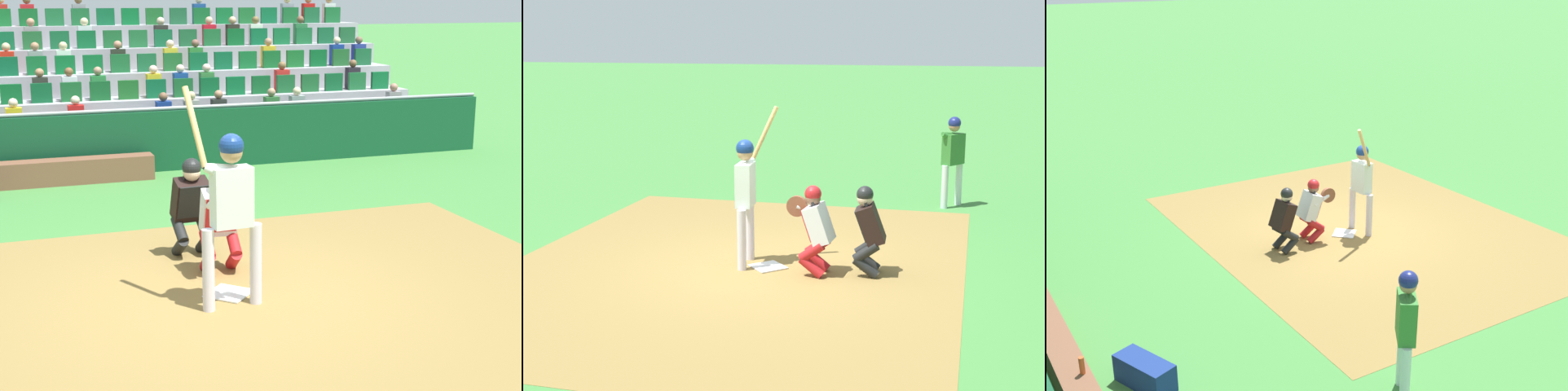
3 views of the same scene
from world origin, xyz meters
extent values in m
plane|color=#3E7C38|center=(0.00, 0.00, 0.00)|extent=(160.00, 160.00, 0.00)
cube|color=olive|center=(0.00, 0.50, 0.00)|extent=(8.48, 6.65, 0.01)
cube|color=white|center=(0.00, 0.00, 0.02)|extent=(0.62, 0.62, 0.02)
cylinder|color=silver|center=(-0.20, 0.34, 0.45)|extent=(0.14, 0.14, 0.89)
cylinder|color=silver|center=(0.33, 0.38, 0.45)|extent=(0.14, 0.14, 0.89)
cube|color=silver|center=(0.07, 0.36, 1.21)|extent=(0.43, 0.25, 0.63)
sphere|color=#AA8157|center=(0.07, 0.36, 1.68)|extent=(0.23, 0.23, 0.23)
sphere|color=navy|center=(0.07, 0.36, 1.75)|extent=(0.26, 0.26, 0.26)
cylinder|color=silver|center=(0.12, 0.33, 1.51)|extent=(0.45, 0.11, 0.14)
cylinder|color=silver|center=(0.29, 0.35, 1.51)|extent=(0.17, 0.14, 0.13)
cylinder|color=tan|center=(0.39, 0.15, 1.93)|extent=(0.18, 0.42, 0.81)
sphere|color=black|center=(0.34, 0.33, 1.54)|extent=(0.06, 0.06, 0.06)
cylinder|color=#B01A1E|center=(-0.28, -0.71, 0.15)|extent=(0.16, 0.39, 0.34)
cylinder|color=#B01A1E|center=(-0.28, -0.71, 0.37)|extent=(0.16, 0.39, 0.33)
cylinder|color=#B01A1E|center=(0.04, -0.73, 0.15)|extent=(0.16, 0.39, 0.34)
cylinder|color=#B01A1E|center=(0.04, -0.73, 0.37)|extent=(0.16, 0.39, 0.33)
cube|color=silver|center=(-0.12, -0.78, 0.74)|extent=(0.44, 0.43, 0.60)
cube|color=#B01A1E|center=(-0.12, -0.66, 0.74)|extent=(0.39, 0.22, 0.45)
sphere|color=brown|center=(-0.12, -0.69, 1.11)|extent=(0.22, 0.22, 0.22)
cube|color=black|center=(-0.12, -0.69, 1.11)|extent=(0.20, 0.11, 0.20)
sphere|color=#B01A1E|center=(-0.12, -0.69, 1.17)|extent=(0.24, 0.24, 0.24)
cylinder|color=brown|center=(0.02, -0.43, 0.95)|extent=(0.09, 0.30, 0.30)
cylinder|color=silver|center=(0.04, -0.61, 0.88)|extent=(0.13, 0.40, 0.22)
cylinder|color=black|center=(-0.11, -1.45, 0.15)|extent=(0.17, 0.39, 0.34)
cylinder|color=black|center=(-0.11, -1.45, 0.37)|extent=(0.17, 0.39, 0.33)
cylinder|color=black|center=(0.21, -1.43, 0.15)|extent=(0.17, 0.39, 0.34)
cylinder|color=black|center=(0.21, -1.43, 0.37)|extent=(0.17, 0.39, 0.33)
cube|color=black|center=(0.05, -1.50, 0.74)|extent=(0.45, 0.45, 0.60)
cube|color=black|center=(0.04, -1.37, 0.74)|extent=(0.39, 0.24, 0.45)
sphere|color=beige|center=(0.04, -1.40, 1.10)|extent=(0.22, 0.22, 0.22)
cube|color=black|center=(0.04, -1.40, 1.10)|extent=(0.21, 0.12, 0.20)
sphere|color=black|center=(0.04, -1.40, 1.17)|extent=(0.24, 0.24, 0.24)
cube|color=#104427|center=(0.00, -6.65, 0.57)|extent=(15.06, 0.24, 1.14)
cylinder|color=gray|center=(0.00, -6.65, 1.18)|extent=(15.06, 0.07, 0.07)
cube|color=brown|center=(1.78, -6.10, 0.22)|extent=(4.36, 0.40, 0.44)
cube|color=#9C9AA2|center=(0.00, -8.78, 0.25)|extent=(14.90, 0.97, 0.50)
cube|color=#185922|center=(-6.83, -8.64, 0.71)|extent=(0.44, 0.10, 0.42)
cube|color=gray|center=(-6.83, -8.88, 0.76)|extent=(0.32, 0.22, 0.52)
sphere|color=#AA715F|center=(-6.83, -8.88, 1.12)|extent=(0.19, 0.19, 0.19)
cube|color=#145423|center=(-6.21, -8.64, 0.71)|extent=(0.44, 0.10, 0.42)
cube|color=#135325|center=(-5.58, -8.64, 0.71)|extent=(0.44, 0.10, 0.42)
cube|color=#185421|center=(-4.96, -8.64, 0.71)|extent=(0.44, 0.10, 0.42)
cube|color=#0E572E|center=(-4.34, -8.64, 0.71)|extent=(0.44, 0.10, 0.42)
cube|color=gray|center=(-4.34, -8.88, 0.76)|extent=(0.32, 0.22, 0.52)
sphere|color=beige|center=(-4.34, -8.88, 1.12)|extent=(0.19, 0.19, 0.19)
cube|color=#0C502E|center=(-3.72, -8.64, 0.71)|extent=(0.44, 0.10, 0.42)
cube|color=#316C35|center=(-3.72, -8.88, 0.76)|extent=(0.32, 0.22, 0.52)
sphere|color=#9F8360|center=(-3.72, -8.88, 1.12)|extent=(0.19, 0.19, 0.19)
cube|color=#114D23|center=(-3.10, -8.64, 0.71)|extent=(0.44, 0.10, 0.42)
cube|color=#13592A|center=(-2.48, -8.64, 0.71)|extent=(0.44, 0.10, 0.42)
cube|color=#292C29|center=(-2.48, -8.88, 0.76)|extent=(0.32, 0.22, 0.52)
sphere|color=#A77558|center=(-2.48, -8.88, 1.12)|extent=(0.19, 0.19, 0.19)
cube|color=#11582D|center=(-1.86, -8.64, 0.71)|extent=(0.44, 0.10, 0.42)
cube|color=gray|center=(-1.86, -8.88, 0.76)|extent=(0.32, 0.22, 0.52)
sphere|color=tan|center=(-1.86, -8.88, 1.12)|extent=(0.19, 0.19, 0.19)
cube|color=#10582E|center=(-1.24, -8.64, 0.71)|extent=(0.44, 0.10, 0.42)
cube|color=navy|center=(-1.24, -8.88, 0.76)|extent=(0.32, 0.22, 0.52)
sphere|color=brown|center=(-1.24, -8.88, 1.12)|extent=(0.19, 0.19, 0.19)
cube|color=#0D5124|center=(-0.62, -8.64, 0.71)|extent=(0.44, 0.10, 0.42)
cube|color=#0B5823|center=(0.00, -8.64, 0.71)|extent=(0.44, 0.10, 0.42)
cube|color=#184E2E|center=(0.62, -8.64, 0.71)|extent=(0.44, 0.10, 0.42)
cube|color=red|center=(0.62, -8.88, 0.76)|extent=(0.32, 0.22, 0.52)
sphere|color=beige|center=(0.62, -8.88, 1.12)|extent=(0.19, 0.19, 0.19)
cube|color=#0D572A|center=(1.24, -8.64, 0.71)|extent=(0.44, 0.10, 0.42)
cube|color=#155B20|center=(1.86, -8.64, 0.71)|extent=(0.44, 0.10, 0.42)
cube|color=gold|center=(1.86, -8.88, 0.76)|extent=(0.32, 0.22, 0.52)
sphere|color=beige|center=(1.86, -8.88, 1.12)|extent=(0.19, 0.19, 0.19)
cube|color=#9C9AA2|center=(0.00, -9.75, 0.50)|extent=(14.90, 0.97, 1.01)
cube|color=#0D582A|center=(-6.83, -9.61, 1.22)|extent=(0.44, 0.10, 0.42)
cube|color=#185A2D|center=(-6.21, -9.61, 1.22)|extent=(0.44, 0.10, 0.42)
cube|color=#251F2A|center=(-6.21, -9.85, 1.27)|extent=(0.32, 0.22, 0.52)
sphere|color=brown|center=(-6.21, -9.85, 1.63)|extent=(0.19, 0.19, 0.19)
cube|color=#105028|center=(-5.58, -9.61, 1.22)|extent=(0.44, 0.10, 0.42)
cube|color=#185428|center=(-4.96, -9.61, 1.22)|extent=(0.44, 0.10, 0.42)
cube|color=#175329|center=(-4.34, -9.61, 1.22)|extent=(0.44, 0.10, 0.42)
cube|color=red|center=(-4.34, -9.85, 1.27)|extent=(0.32, 0.22, 0.52)
sphere|color=brown|center=(-4.34, -9.85, 1.63)|extent=(0.19, 0.19, 0.19)
cube|color=#105024|center=(-3.72, -9.61, 1.22)|extent=(0.44, 0.10, 0.42)
cube|color=#0D592A|center=(-3.10, -9.61, 1.22)|extent=(0.44, 0.10, 0.42)
cube|color=#0D4F25|center=(-2.48, -9.61, 1.22)|extent=(0.44, 0.10, 0.42)
cube|color=#317738|center=(-2.48, -9.85, 1.27)|extent=(0.32, 0.22, 0.52)
sphere|color=beige|center=(-2.48, -9.85, 1.63)|extent=(0.19, 0.19, 0.19)
cube|color=#155226|center=(-1.86, -9.61, 1.22)|extent=(0.44, 0.10, 0.42)
cube|color=navy|center=(-1.86, -9.85, 1.27)|extent=(0.32, 0.22, 0.52)
sphere|color=beige|center=(-1.86, -9.85, 1.63)|extent=(0.19, 0.19, 0.19)
cube|color=#0D532D|center=(-1.24, -9.61, 1.22)|extent=(0.44, 0.10, 0.42)
cube|color=gold|center=(-1.24, -9.85, 1.27)|extent=(0.32, 0.22, 0.52)
sphere|color=beige|center=(-1.24, -9.85, 1.63)|extent=(0.19, 0.19, 0.19)
cube|color=#195821|center=(-0.62, -9.61, 1.22)|extent=(0.44, 0.10, 0.42)
cube|color=#125022|center=(0.00, -9.61, 1.22)|extent=(0.44, 0.10, 0.42)
cube|color=#277C3B|center=(0.00, -9.85, 1.27)|extent=(0.32, 0.22, 0.52)
sphere|color=#A0795F|center=(0.00, -9.85, 1.63)|extent=(0.19, 0.19, 0.19)
cube|color=#165727|center=(0.62, -9.61, 1.22)|extent=(0.44, 0.10, 0.42)
cube|color=silver|center=(0.62, -9.85, 1.27)|extent=(0.32, 0.22, 0.52)
sphere|color=brown|center=(0.62, -9.85, 1.63)|extent=(0.19, 0.19, 0.19)
cube|color=#0E4D27|center=(1.24, -9.61, 1.22)|extent=(0.44, 0.10, 0.42)
cube|color=#2B2D25|center=(1.24, -9.85, 1.27)|extent=(0.32, 0.22, 0.52)
sphere|color=#A3714F|center=(1.24, -9.85, 1.63)|extent=(0.19, 0.19, 0.19)
cube|color=#0D5223|center=(1.86, -9.61, 1.22)|extent=(0.44, 0.10, 0.42)
cube|color=#9C9AA2|center=(0.00, -10.73, 0.76)|extent=(14.90, 0.97, 1.51)
cube|color=#154F2C|center=(-6.83, -10.58, 1.72)|extent=(0.44, 0.10, 0.42)
cube|color=navy|center=(-6.83, -10.83, 1.77)|extent=(0.32, 0.22, 0.52)
sphere|color=brown|center=(-6.83, -10.83, 2.13)|extent=(0.19, 0.19, 0.19)
cube|color=#1A5023|center=(-6.21, -10.58, 1.72)|extent=(0.44, 0.10, 0.42)
cube|color=navy|center=(-6.21, -10.83, 1.77)|extent=(0.32, 0.22, 0.52)
sphere|color=beige|center=(-6.21, -10.83, 2.13)|extent=(0.19, 0.19, 0.19)
cube|color=#0B5022|center=(-5.58, -10.58, 1.72)|extent=(0.44, 0.10, 0.42)
cube|color=#145B24|center=(-4.96, -10.58, 1.72)|extent=(0.44, 0.10, 0.42)
cube|color=#115423|center=(-4.34, -10.58, 1.72)|extent=(0.44, 0.10, 0.42)
cube|color=gold|center=(-4.34, -10.83, 1.77)|extent=(0.32, 0.22, 0.52)
sphere|color=#A47058|center=(-4.34, -10.83, 2.13)|extent=(0.19, 0.19, 0.19)
cube|color=#115A26|center=(-3.72, -10.58, 1.72)|extent=(0.44, 0.10, 0.42)
cube|color=#0D512D|center=(-3.10, -10.58, 1.72)|extent=(0.44, 0.10, 0.42)
cube|color=#0C502A|center=(-2.48, -10.58, 1.72)|extent=(0.44, 0.10, 0.42)
cube|color=#2A7A31|center=(-2.48, -10.83, 1.77)|extent=(0.32, 0.22, 0.52)
sphere|color=brown|center=(-2.48, -10.83, 2.13)|extent=(0.19, 0.19, 0.19)
cube|color=#195524|center=(-1.86, -10.58, 1.72)|extent=(0.44, 0.10, 0.42)
cube|color=gold|center=(-1.86, -10.83, 1.77)|extent=(0.32, 0.22, 0.52)
sphere|color=beige|center=(-1.86, -10.83, 2.13)|extent=(0.19, 0.19, 0.19)
cube|color=#16562F|center=(-1.24, -10.58, 1.72)|extent=(0.44, 0.10, 0.42)
cube|color=#165628|center=(-0.62, -10.58, 1.72)|extent=(0.44, 0.10, 0.42)
cube|color=#262C21|center=(-0.62, -10.83, 1.77)|extent=(0.32, 0.22, 0.52)
sphere|color=#AE725A|center=(-0.62, -10.83, 2.13)|extent=(0.19, 0.19, 0.19)
cube|color=#0E5827|center=(0.00, -10.58, 1.72)|extent=(0.44, 0.10, 0.42)
cube|color=#0C5A27|center=(0.62, -10.58, 1.72)|extent=(0.44, 0.10, 0.42)
cube|color=silver|center=(0.62, -10.83, 1.77)|extent=(0.32, 0.22, 0.52)
sphere|color=#CDAE85|center=(0.62, -10.83, 2.13)|extent=(0.19, 0.19, 0.19)
cube|color=#105727|center=(1.24, -10.58, 1.72)|extent=(0.44, 0.10, 0.42)
cube|color=gray|center=(1.24, -10.83, 1.77)|extent=(0.32, 0.22, 0.52)
sphere|color=#9F7051|center=(1.24, -10.83, 2.13)|extent=(0.19, 0.19, 0.19)
cube|color=#0B4D2B|center=(1.86, -10.58, 1.72)|extent=(0.44, 0.10, 0.42)
cube|color=red|center=(1.86, -10.83, 1.77)|extent=(0.32, 0.22, 0.52)
sphere|color=tan|center=(1.86, -10.83, 2.13)|extent=(0.19, 0.19, 0.19)
cube|color=#9C9AA2|center=(0.00, -11.70, 1.01)|extent=(14.90, 0.97, 2.01)
cube|color=#184D29|center=(-6.83, -11.55, 2.22)|extent=(0.44, 0.10, 0.42)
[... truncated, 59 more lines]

